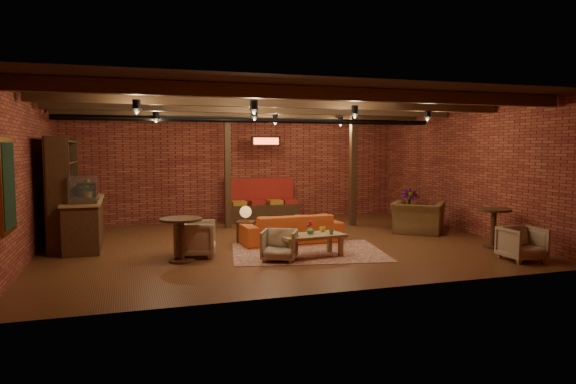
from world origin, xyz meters
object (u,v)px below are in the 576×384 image
object	(u,v)px
armchair_far	(522,242)
round_table_right	(494,222)
side_table_lamp	(246,215)
armchair_a	(196,237)
round_table_left	(181,232)
armchair_b	(279,244)
side_table_book	(400,211)
coffee_table	(311,237)
armchair_right	(418,212)
plant_tall	(409,171)
sofa	(291,228)

from	to	relation	value
armchair_far	round_table_right	bearing A→B (deg)	76.67
side_table_lamp	armchair_a	distance (m)	1.75
round_table_left	armchair_b	world-z (taller)	round_table_left
armchair_b	armchair_far	world-z (taller)	armchair_far
side_table_lamp	round_table_left	size ratio (longest dim) A/B	1.01
round_table_left	side_table_book	world-z (taller)	round_table_left
coffee_table	armchair_a	xyz separation A→B (m)	(-2.18, 0.70, -0.00)
armchair_a	armchair_b	bearing A→B (deg)	-109.15
armchair_b	round_table_right	distance (m)	4.81
coffee_table	armchair_right	bearing A→B (deg)	26.69
armchair_a	side_table_book	world-z (taller)	armchair_a
armchair_right	round_table_right	xyz separation A→B (m)	(0.54, -2.14, 0.04)
armchair_right	plant_tall	bearing A→B (deg)	-71.30
side_table_lamp	armchair_right	distance (m)	4.46
sofa	armchair_far	distance (m)	4.81
sofa	coffee_table	distance (m)	1.51
armchair_a	plant_tall	size ratio (longest dim) A/B	0.26
round_table_left	plant_tall	size ratio (longest dim) A/B	0.28
round_table_left	armchair_right	distance (m)	6.25
armchair_right	plant_tall	world-z (taller)	plant_tall
sofa	side_table_book	xyz separation A→B (m)	(3.61, 1.40, 0.10)
side_table_lamp	round_table_right	distance (m)	5.46
armchair_a	armchair_b	world-z (taller)	armchair_a
side_table_lamp	armchair_b	size ratio (longest dim) A/B	1.27
sofa	round_table_right	size ratio (longest dim) A/B	2.69
armchair_b	side_table_lamp	bearing A→B (deg)	120.96
side_table_book	armchair_b	bearing A→B (deg)	-144.79
armchair_far	plant_tall	distance (m)	4.93
armchair_right	armchair_far	bearing A→B (deg)	133.93
armchair_right	side_table_book	distance (m)	1.13
side_table_lamp	armchair_far	distance (m)	5.79
round_table_left	plant_tall	distance (m)	7.31
coffee_table	side_table_book	world-z (taller)	coffee_table
side_table_lamp	round_table_left	distance (m)	2.23
armchair_right	armchair_b	bearing A→B (deg)	65.39
coffee_table	armchair_far	size ratio (longest dim) A/B	1.91
round_table_right	armchair_a	bearing A→B (deg)	170.49
armchair_a	armchair_far	bearing A→B (deg)	-99.02
coffee_table	armchair_right	size ratio (longest dim) A/B	1.13
side_table_book	armchair_far	bearing A→B (deg)	-88.96
round_table_right	sofa	bearing A→B (deg)	155.16
sofa	plant_tall	xyz separation A→B (m)	(4.06, 1.70, 1.17)
armchair_a	armchair_far	distance (m)	6.36
armchair_right	round_table_left	bearing A→B (deg)	54.27
side_table_lamp	plant_tall	world-z (taller)	plant_tall
side_table_lamp	armchair_b	world-z (taller)	side_table_lamp
armchair_right	sofa	bearing A→B (deg)	45.10
round_table_right	armchair_far	distance (m)	1.28
coffee_table	plant_tall	world-z (taller)	plant_tall
armchair_right	armchair_far	world-z (taller)	armchair_right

